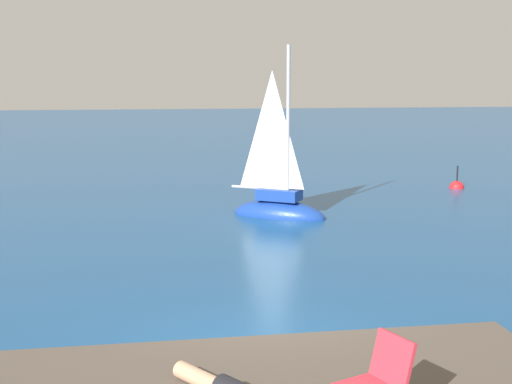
{
  "coord_description": "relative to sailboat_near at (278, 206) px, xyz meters",
  "views": [
    {
      "loc": [
        -1.52,
        -10.03,
        4.21
      ],
      "look_at": [
        1.22,
        8.11,
        1.18
      ],
      "focal_mm": 49.8,
      "sensor_mm": 36.0,
      "label": 1
    }
  ],
  "objects": [
    {
      "name": "marker_buoy",
      "position": [
        7.63,
        4.32,
        -0.3
      ],
      "size": [
        0.56,
        0.56,
        1.13
      ],
      "color": "red",
      "rests_on": "ground"
    },
    {
      "name": "beach_chair",
      "position": [
        -1.79,
        -14.82,
        1.21
      ],
      "size": [
        0.73,
        0.67,
        0.8
      ],
      "rotation": [
        0.0,
        0.0,
        3.53
      ],
      "color": "#E03342",
      "rests_on": "shore_ledge"
    },
    {
      "name": "ground_plane",
      "position": [
        -2.29,
        -10.61,
        -0.3
      ],
      "size": [
        160.0,
        160.0,
        0.0
      ],
      "primitive_type": "plane",
      "color": "navy"
    },
    {
      "name": "sailboat_near",
      "position": [
        0.0,
        0.0,
        0.0
      ],
      "size": [
        3.02,
        2.41,
        5.58
      ],
      "rotation": [
        0.0,
        0.0,
        5.72
      ],
      "color": "#193D99",
      "rests_on": "ground"
    }
  ]
}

